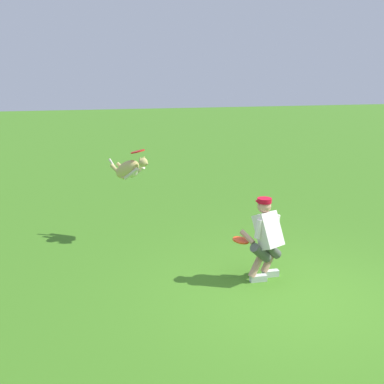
% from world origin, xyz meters
% --- Properties ---
extents(ground_plane, '(60.00, 60.00, 0.00)m').
position_xyz_m(ground_plane, '(0.00, 0.00, 0.00)').
color(ground_plane, '#438021').
extents(person, '(0.70, 0.53, 1.29)m').
position_xyz_m(person, '(0.22, -0.79, 0.70)').
color(person, silver).
rests_on(person, ground_plane).
extents(dog, '(0.74, 0.74, 0.55)m').
position_xyz_m(dog, '(2.08, -3.13, 1.34)').
color(dog, tan).
extents(frisbee_flying, '(0.30, 0.29, 0.11)m').
position_xyz_m(frisbee_flying, '(1.92, -3.05, 1.69)').
color(frisbee_flying, red).
extents(frisbee_held, '(0.36, 0.37, 0.08)m').
position_xyz_m(frisbee_held, '(0.57, -0.95, 0.61)').
color(frisbee_held, '#F04518').
rests_on(frisbee_held, person).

